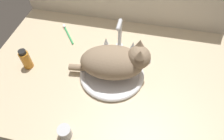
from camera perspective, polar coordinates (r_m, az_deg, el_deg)
countertop at (r=100.94cm, az=-1.47°, el=-0.83°), size 123.46×83.59×3.00cm
sink_basin at (r=97.29cm, az=0.00°, el=-1.05°), size 31.85×31.85×2.58cm
faucet at (r=105.21cm, az=2.18°, el=8.99°), size 18.12×9.08×19.84cm
cat at (r=90.09cm, az=1.42°, el=2.40°), size 38.63×21.51×18.99cm
metal_jar at (r=82.96cm, az=-13.52°, el=-17.14°), size 5.31×5.31×5.67cm
amber_bottle at (r=106.75cm, az=-23.74°, el=2.86°), size 4.77×4.77×11.32cm
toothbrush at (r=121.33cm, az=-12.67°, el=10.24°), size 11.73×14.77×1.70cm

